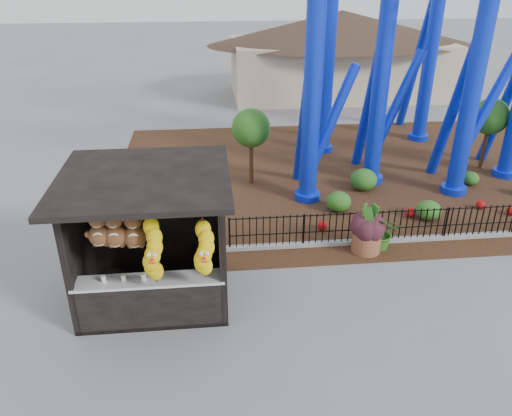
{
  "coord_description": "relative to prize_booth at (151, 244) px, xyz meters",
  "views": [
    {
      "loc": [
        -1.67,
        -8.55,
        7.02
      ],
      "look_at": [
        -0.65,
        1.5,
        2.0
      ],
      "focal_mm": 35.0,
      "sensor_mm": 36.0,
      "label": 1
    }
  ],
  "objects": [
    {
      "name": "ground",
      "position": [
        2.99,
        -0.9,
        -1.54
      ],
      "size": [
        120.0,
        120.0,
        0.0
      ],
      "primitive_type": "plane",
      "color": "slate",
      "rests_on": "ground"
    },
    {
      "name": "mulch_bed",
      "position": [
        6.99,
        7.1,
        -1.53
      ],
      "size": [
        18.0,
        12.0,
        0.02
      ],
      "primitive_type": "cube",
      "color": "#331E11",
      "rests_on": "ground"
    },
    {
      "name": "curb",
      "position": [
        6.99,
        2.1,
        -1.48
      ],
      "size": [
        18.0,
        0.18,
        0.12
      ],
      "primitive_type": "cube",
      "color": "gray",
      "rests_on": "ground"
    },
    {
      "name": "prize_booth",
      "position": [
        0.0,
        0.0,
        0.0
      ],
      "size": [
        3.5,
        3.4,
        3.12
      ],
      "color": "black",
      "rests_on": "ground"
    },
    {
      "name": "picket_fence",
      "position": [
        7.89,
        2.1,
        -1.04
      ],
      "size": [
        12.2,
        0.06,
        1.0
      ],
      "primitive_type": null,
      "color": "black",
      "rests_on": "ground"
    },
    {
      "name": "terracotta_planter",
      "position": [
        5.42,
        1.71,
        -1.21
      ],
      "size": [
        0.95,
        0.95,
        0.64
      ],
      "primitive_type": "cylinder",
      "rotation": [
        0.0,
        0.0,
        0.26
      ],
      "color": "brown",
      "rests_on": "ground"
    },
    {
      "name": "planter_foliage",
      "position": [
        5.42,
        1.71,
        -0.57
      ],
      "size": [
        0.7,
        0.7,
        0.64
      ],
      "primitive_type": "ellipsoid",
      "color": "#34151D",
      "rests_on": "terracotta_planter"
    },
    {
      "name": "potted_plant",
      "position": [
        5.87,
        1.8,
        -1.02
      ],
      "size": [
        1.16,
        1.1,
        1.02
      ],
      "primitive_type": "imported",
      "rotation": [
        0.0,
        0.0,
        -0.41
      ],
      "color": "#1A5118",
      "rests_on": "ground"
    },
    {
      "name": "landscaping",
      "position": [
        7.28,
        4.66,
        -1.22
      ],
      "size": [
        7.54,
        3.26,
        0.73
      ],
      "color": "#26581A",
      "rests_on": "mulch_bed"
    },
    {
      "name": "pavilion",
      "position": [
        8.99,
        19.1,
        1.53
      ],
      "size": [
        15.0,
        15.0,
        4.8
      ],
      "color": "#BFAD8C",
      "rests_on": "ground"
    }
  ]
}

